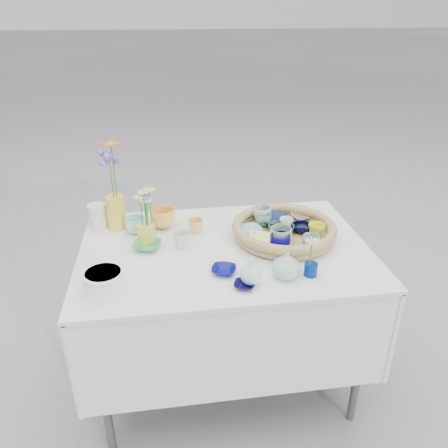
{
  "coord_description": "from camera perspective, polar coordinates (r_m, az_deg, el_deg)",
  "views": [
    {
      "loc": [
        -0.25,
        -1.66,
        1.71
      ],
      "look_at": [
        0.0,
        0.02,
        0.87
      ],
      "focal_mm": 35.0,
      "sensor_mm": 36.0,
      "label": 1
    }
  ],
  "objects": [
    {
      "name": "tray_ceramic_9",
      "position": [
        1.87,
        7.32,
        -2.33
      ],
      "size": [
        0.11,
        0.11,
        0.07
      ],
      "primitive_type": "imported",
      "rotation": [
        0.0,
        0.0,
        -0.36
      ],
      "color": "#090077",
      "rests_on": "wicker_tray"
    },
    {
      "name": "bud_vase_cobalt",
      "position": [
        1.75,
        11.26,
        -5.83
      ],
      "size": [
        0.06,
        0.06,
        0.05
      ],
      "primitive_type": "cylinder",
      "rotation": [
        0.0,
        0.0,
        0.24
      ],
      "color": "navy",
      "rests_on": "display_table"
    },
    {
      "name": "ground",
      "position": [
        2.39,
        0.07,
        -19.2
      ],
      "size": [
        80.0,
        80.0,
        0.0
      ],
      "primitive_type": "plane",
      "color": "#9C9C9C"
    },
    {
      "name": "loose_ceramic_2",
      "position": [
        1.94,
        -10.02,
        -2.78
      ],
      "size": [
        0.16,
        0.16,
        0.03
      ],
      "primitive_type": "imported",
      "rotation": [
        0.0,
        0.0,
        -0.37
      ],
      "color": "#439E5B",
      "rests_on": "display_table"
    },
    {
      "name": "white_pitcher",
      "position": [
        2.16,
        -16.2,
        0.99
      ],
      "size": [
        0.12,
        0.09,
        0.12
      ],
      "primitive_type": null,
      "rotation": [
        0.0,
        0.0,
        0.02
      ],
      "color": "silver",
      "rests_on": "display_table"
    },
    {
      "name": "tray_ceramic_11",
      "position": [
        1.9,
        11.28,
        -2.32
      ],
      "size": [
        0.1,
        0.1,
        0.06
      ],
      "primitive_type": "imported",
      "rotation": [
        0.0,
        0.0,
        0.37
      ],
      "color": "#8BB8A8",
      "rests_on": "wicker_tray"
    },
    {
      "name": "tray_ceramic_1",
      "position": [
        2.05,
        10.13,
        -0.54
      ],
      "size": [
        0.12,
        0.12,
        0.03
      ],
      "primitive_type": "imported",
      "rotation": [
        0.0,
        0.0,
        -0.3
      ],
      "color": "black",
      "rests_on": "wicker_tray"
    },
    {
      "name": "tray_ceramic_6",
      "position": [
        2.12,
        5.0,
        1.34
      ],
      "size": [
        0.11,
        0.11,
        0.07
      ],
      "primitive_type": "imported",
      "rotation": [
        0.0,
        0.0,
        -0.32
      ],
      "color": "#AADDC7",
      "rests_on": "wicker_tray"
    },
    {
      "name": "daisy_cup",
      "position": [
        1.98,
        -10.1,
        -1.17
      ],
      "size": [
        0.08,
        0.08,
        0.08
      ],
      "primitive_type": "cylinder",
      "rotation": [
        0.0,
        0.0,
        -0.01
      ],
      "color": "yellow",
      "rests_on": "display_table"
    },
    {
      "name": "bud_vase_seafoam",
      "position": [
        1.71,
        8.15,
        -5.2
      ],
      "size": [
        0.15,
        0.15,
        0.12
      ],
      "primitive_type": "imported",
      "rotation": [
        0.0,
        0.0,
        -0.39
      ],
      "color": "#A3CDBD",
      "rests_on": "display_table"
    },
    {
      "name": "tray_ceramic_10",
      "position": [
        1.93,
        4.8,
        -2.04
      ],
      "size": [
        0.14,
        0.14,
        0.03
      ],
      "primitive_type": "imported",
      "rotation": [
        0.0,
        0.0,
        -0.33
      ],
      "color": "#FDFE84",
      "rests_on": "wicker_tray"
    },
    {
      "name": "single_daisy",
      "position": [
        1.71,
        11.28,
        -3.7
      ],
      "size": [
        0.08,
        0.08,
        0.13
      ],
      "primitive_type": null,
      "rotation": [
        0.0,
        0.0,
        0.11
      ],
      "color": "silver",
      "rests_on": "bud_vase_cobalt"
    },
    {
      "name": "bud_vase_paleblue",
      "position": [
        1.65,
        3.59,
        -5.89
      ],
      "size": [
        0.1,
        0.1,
        0.13
      ],
      "primitive_type": null,
      "rotation": [
        0.0,
        0.0,
        0.15
      ],
      "color": "silver",
      "rests_on": "display_table"
    },
    {
      "name": "loose_ceramic_1",
      "position": [
        2.04,
        -3.74,
        -0.27
      ],
      "size": [
        0.08,
        0.08,
        0.07
      ],
      "primitive_type": "imported",
      "rotation": [
        0.0,
        0.0,
        -0.15
      ],
      "color": "#E7B05F",
      "rests_on": "display_table"
    },
    {
      "name": "tray_ceramic_8",
      "position": [
        2.17,
        9.97,
        0.98
      ],
      "size": [
        0.1,
        0.1,
        0.02
      ],
      "primitive_type": "imported",
      "rotation": [
        0.0,
        0.0,
        0.14
      ],
      "color": "#8BA0C8",
      "rests_on": "wicker_tray"
    },
    {
      "name": "wicker_tray",
      "position": [
        2.0,
        7.82,
        -0.81
      ],
      "size": [
        0.47,
        0.47,
        0.08
      ],
      "primitive_type": null,
      "color": "olive",
      "rests_on": "display_table"
    },
    {
      "name": "fluted_bowl",
      "position": [
        1.68,
        -15.39,
        -7.25
      ],
      "size": [
        0.19,
        0.19,
        0.08
      ],
      "primitive_type": null,
      "rotation": [
        0.0,
        0.0,
        -0.27
      ],
      "color": "white",
      "rests_on": "display_table"
    },
    {
      "name": "tray_ceramic_3",
      "position": [
        2.02,
        7.46,
        -0.66
      ],
      "size": [
        0.12,
        0.12,
        0.04
      ],
      "primitive_type": "imported",
      "rotation": [
        0.0,
        0.0,
        -0.02
      ],
      "color": "#307458",
      "rests_on": "wicker_tray"
    },
    {
      "name": "tray_ceramic_4",
      "position": [
        1.91,
        7.42,
        -1.56
      ],
      "size": [
        0.13,
        0.13,
        0.08
      ],
      "primitive_type": "imported",
      "rotation": [
        0.0,
        0.0,
        -0.38
      ],
      "color": "#88B485",
      "rests_on": "wicker_tray"
    },
    {
      "name": "loose_ceramic_6",
      "position": [
        1.66,
        2.68,
        -7.98
      ],
      "size": [
        0.1,
        0.1,
        0.02
      ],
      "primitive_type": "imported",
      "rotation": [
        0.0,
        0.0,
        -0.35
      ],
      "color": "#0E0A40",
      "rests_on": "display_table"
    },
    {
      "name": "tray_ceramic_2",
      "position": [
        1.99,
        11.96,
        -0.91
      ],
      "size": [
        0.09,
        0.09,
        0.07
      ],
      "primitive_type": "imported",
      "rotation": [
        0.0,
        0.0,
        0.31
      ],
      "color": "yellow",
      "rests_on": "wicker_tray"
    },
    {
      "name": "tall_vase_yellow",
      "position": [
        2.12,
        -13.9,
        1.48
      ],
      "size": [
        0.11,
        0.11,
        0.16
      ],
      "primitive_type": "cylinder",
      "rotation": [
        0.0,
        0.0,
        -0.31
      ],
      "color": "yellow",
      "rests_on": "display_table"
    },
    {
      "name": "loose_ceramic_0",
      "position": [
        2.1,
        -8.0,
        0.75
      ],
      "size": [
        0.14,
        0.14,
        0.09
      ],
      "primitive_type": "imported",
      "rotation": [
        0.0,
        0.0,
        -0.21
      ],
      "color": "#F9BA4F",
      "rests_on": "display_table"
    },
    {
      "name": "tray_ceramic_0",
      "position": [
        2.1,
        6.53,
        0.47
      ],
      "size": [
        0.18,
        0.18,
        0.04
      ],
      "primitive_type": "imported",
      "rotation": [
        0.0,
        0.0,
        -0.27
      ],
      "color": "#091656",
      "rests_on": "wicker_tray"
    },
    {
      "name": "display_table",
      "position": [
        2.39,
        0.07,
        -19.2
      ],
      "size": [
        1.26,
        0.86,
        0.77
      ],
      "primitive_type": null,
      "color": "white",
      "rests_on": "ground"
    },
    {
      "name": "tray_ceramic_5",
      "position": [
        2.01,
        3.43,
        -0.8
      ],
      "size": [
        0.12,
        0.12,
        0.03
      ],
      "primitive_type": "imported",
      "rotation": [
        0.0,
        0.0,
        0.22
      ],
      "color": "#7DC7BF",
      "rests_on": "wicker_tray"
    },
    {
      "name": "tray_ceramic_7",
      "position": [
        2.04,
        8.12,
        -0.0
      ],
      "size": [
        0.08,
        0.08,
        0.06
      ],
      "primitive_type": "imported",
      "rotation": [
        0.0,
        0.0,
        -0.29
      ],
      "color": "white",
      "rests_on": "wicker_tray"
    },
    {
      "name": "gerbera",
      "position": [
        2.04,
        -14.18,
        6.74
      ],
      "size": [
        0.11,
        0.11,
        0.27
      ],
      "primitive_type": null,
      "rotation": [
        0.0,
        0.0,
        0.09
      ],
      "color": "orange",
      "rests_on": "tall_vase_yellow"
    },
    {
      "name": "loose_ceramic_5",
      "position": [
        2.07,
        -11.43,
        -0.13
      ],
      "size": [
        0.11,
        0.11,
        0.08
      ],
      "primitive_type": "imported",
      "rotation": [
        0.0,
        0.0,
        -0.18
      ],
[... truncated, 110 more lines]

